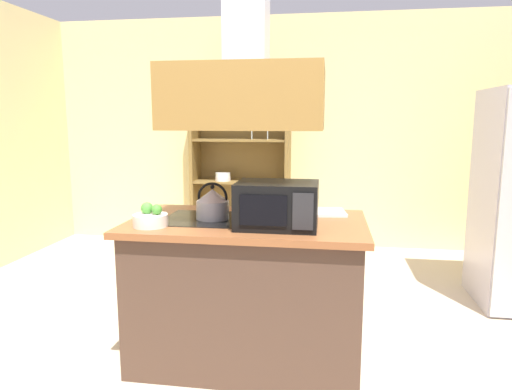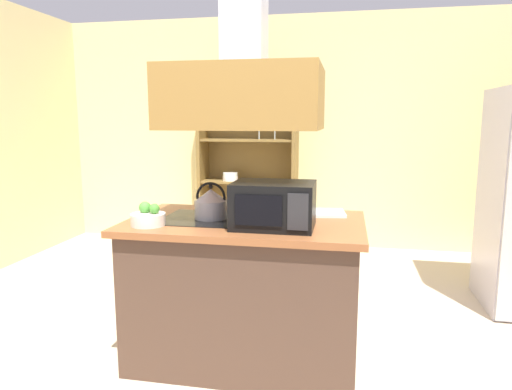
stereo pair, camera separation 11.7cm
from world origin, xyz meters
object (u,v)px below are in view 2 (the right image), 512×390
kettle (211,204)px  cutting_board (318,213)px  microwave (274,205)px  fruit_bowl (148,217)px  dish_cabinet (249,174)px

kettle → cutting_board: 0.70m
cutting_board → microwave: size_ratio=0.74×
microwave → fruit_bowl: bearing=-173.2°
kettle → cutting_board: bearing=22.7°
microwave → fruit_bowl: (-0.73, -0.09, -0.08)m
cutting_board → fruit_bowl: 1.08m
dish_cabinet → cutting_board: dish_cabinet is taller
kettle → microwave: microwave is taller
microwave → fruit_bowl: 0.74m
cutting_board → microwave: microwave is taller
dish_cabinet → fruit_bowl: dish_cabinet is taller
dish_cabinet → microwave: (0.73, -2.79, 0.16)m
cutting_board → fruit_bowl: fruit_bowl is taller
dish_cabinet → microwave: dish_cabinet is taller
microwave → kettle: bearing=159.7°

